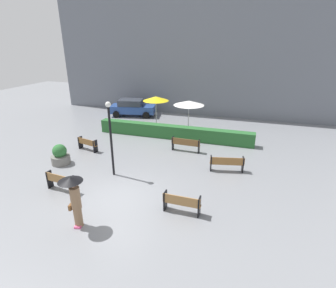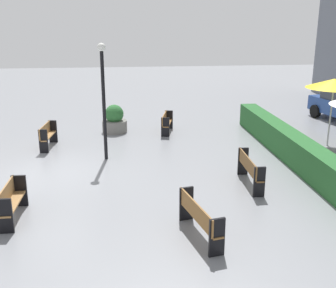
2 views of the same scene
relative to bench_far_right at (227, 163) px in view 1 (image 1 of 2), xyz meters
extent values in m
plane|color=gray|center=(-4.49, -4.19, -0.51)|extent=(60.00, 60.00, 0.00)
cube|color=olive|center=(-0.01, 0.06, -0.08)|extent=(1.87, 0.64, 0.04)
cube|color=olive|center=(0.02, -0.08, 0.14)|extent=(1.83, 0.44, 0.42)
cube|color=black|center=(-0.86, -0.15, -0.08)|extent=(0.13, 0.35, 0.86)
cube|color=black|center=(0.84, 0.23, -0.08)|extent=(0.13, 0.35, 0.86)
cube|color=#9E7242|center=(-7.41, -4.44, -0.05)|extent=(1.54, 0.37, 0.04)
cube|color=#9E7242|center=(-7.42, -4.57, 0.18)|extent=(1.52, 0.19, 0.41)
cube|color=black|center=(-8.11, -4.39, -0.06)|extent=(0.09, 0.33, 0.90)
cube|color=black|center=(-6.71, -4.53, -0.06)|extent=(0.09, 0.33, 0.90)
cube|color=brown|center=(-2.86, 2.12, -0.05)|extent=(1.89, 0.28, 0.04)
cube|color=brown|center=(-2.86, 1.99, 0.17)|extent=(1.88, 0.10, 0.41)
cube|color=black|center=(-3.74, 2.12, -0.07)|extent=(0.07, 0.32, 0.89)
cube|color=black|center=(-1.98, 2.07, -0.07)|extent=(0.07, 0.32, 0.89)
cube|color=#9E7242|center=(-1.40, -4.38, -0.09)|extent=(1.60, 0.30, 0.04)
cube|color=#9E7242|center=(-1.40, -4.53, 0.14)|extent=(1.60, 0.06, 0.42)
cube|color=black|center=(-2.14, -4.39, -0.08)|extent=(0.06, 0.38, 0.87)
cube|color=black|center=(-0.66, -4.40, -0.08)|extent=(0.06, 0.38, 0.87)
cube|color=olive|center=(-9.06, 0.33, -0.09)|extent=(1.52, 0.58, 0.04)
cube|color=olive|center=(-9.10, 0.19, 0.12)|extent=(1.47, 0.37, 0.38)
cube|color=black|center=(-9.74, 0.46, -0.10)|extent=(0.14, 0.35, 0.82)
cube|color=black|center=(-8.40, 0.15, -0.10)|extent=(0.14, 0.35, 0.82)
cylinder|color=#8C6B4C|center=(-5.02, -6.45, -0.10)|extent=(0.32, 0.32, 0.82)
cube|color=#F2598C|center=(-5.01, -6.51, -0.47)|extent=(0.32, 0.36, 0.08)
cylinder|color=#8C6B4C|center=(-5.02, -6.45, 0.76)|extent=(0.38, 0.38, 0.89)
sphere|color=tan|center=(-5.02, -6.45, 1.31)|extent=(0.21, 0.21, 0.21)
cube|color=brown|center=(-5.23, -6.51, 0.36)|extent=(0.15, 0.29, 0.22)
cylinder|color=black|center=(-5.12, -6.47, 1.08)|extent=(0.02, 0.02, 0.90)
cone|color=black|center=(-5.12, -6.47, 1.53)|extent=(0.92, 0.92, 0.16)
cylinder|color=slate|center=(-9.42, -1.96, -0.26)|extent=(1.07, 1.07, 0.51)
sphere|color=#2D6B33|center=(-9.42, -1.96, 0.29)|extent=(0.80, 0.80, 0.80)
cylinder|color=black|center=(-5.79, -2.24, 1.36)|extent=(0.12, 0.12, 3.75)
sphere|color=white|center=(-5.79, -2.24, 3.36)|extent=(0.28, 0.28, 0.28)
cylinder|color=silver|center=(-6.45, 6.33, 0.70)|extent=(0.06, 0.06, 2.43)
cone|color=yellow|center=(-6.45, 6.33, 1.92)|extent=(2.08, 2.08, 0.35)
cylinder|color=silver|center=(-3.64, 6.04, 0.65)|extent=(0.06, 0.06, 2.33)
cone|color=white|center=(-3.64, 6.04, 1.82)|extent=(2.37, 2.37, 0.35)
cube|color=#28602D|center=(-4.35, 4.21, -0.03)|extent=(11.62, 0.70, 0.97)
cube|color=slate|center=(-4.49, 11.81, 5.31)|extent=(28.00, 1.20, 11.64)
cube|color=#28478C|center=(-9.84, 9.13, 0.16)|extent=(4.46, 2.55, 0.70)
cube|color=#333842|center=(-10.04, 9.09, 0.78)|extent=(2.48, 2.01, 0.55)
cylinder|color=black|center=(-8.62, 10.27, -0.19)|extent=(0.67, 0.34, 0.64)
cylinder|color=black|center=(-8.27, 8.55, -0.19)|extent=(0.67, 0.34, 0.64)
cylinder|color=black|center=(-11.42, 9.70, -0.19)|extent=(0.67, 0.34, 0.64)
cylinder|color=black|center=(-11.07, 7.99, -0.19)|extent=(0.67, 0.34, 0.64)
camera|label=1|loc=(0.87, -13.45, 6.26)|focal=28.10mm
camera|label=2|loc=(8.41, -1.66, 4.29)|focal=44.73mm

